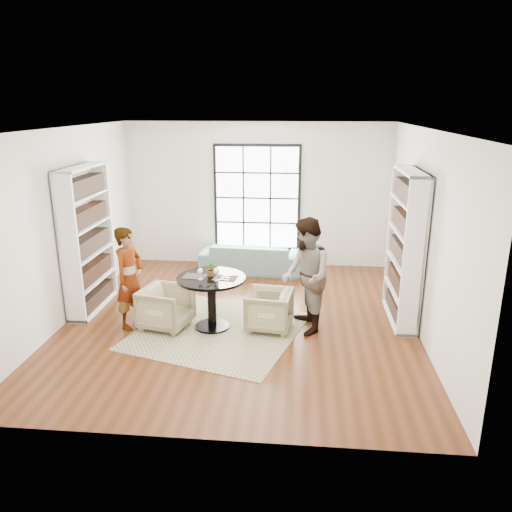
# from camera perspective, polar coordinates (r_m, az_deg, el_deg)

# --- Properties ---
(ground) EXTENTS (6.00, 6.00, 0.00)m
(ground) POSITION_cam_1_polar(r_m,az_deg,el_deg) (8.12, -1.83, -7.31)
(ground) COLOR #582815
(room_shell) EXTENTS (6.00, 6.01, 6.00)m
(room_shell) POSITION_cam_1_polar(r_m,az_deg,el_deg) (8.20, -1.44, 2.29)
(room_shell) COLOR silver
(room_shell) RESTS_ON ground
(rug) EXTENTS (2.89, 2.89, 0.01)m
(rug) POSITION_cam_1_polar(r_m,az_deg,el_deg) (7.77, -4.32, -8.48)
(rug) COLOR tan
(rug) RESTS_ON ground
(pedestal_table) EXTENTS (1.05, 1.05, 0.83)m
(pedestal_table) POSITION_cam_1_polar(r_m,az_deg,el_deg) (7.65, -5.10, -4.06)
(pedestal_table) COLOR black
(pedestal_table) RESTS_ON ground
(sofa) EXTENTS (2.11, 0.92, 0.60)m
(sofa) POSITION_cam_1_polar(r_m,az_deg,el_deg) (10.30, -0.54, -0.14)
(sofa) COLOR slate
(sofa) RESTS_ON ground
(armchair_left) EXTENTS (0.86, 0.84, 0.65)m
(armchair_left) POSITION_cam_1_polar(r_m,az_deg,el_deg) (7.87, -10.22, -5.80)
(armchair_left) COLOR tan
(armchair_left) RESTS_ON ground
(armchair_right) EXTENTS (0.76, 0.74, 0.62)m
(armchair_right) POSITION_cam_1_polar(r_m,az_deg,el_deg) (7.70, 1.48, -6.18)
(armchair_right) COLOR tan
(armchair_right) RESTS_ON ground
(person_left) EXTENTS (0.53, 0.66, 1.59)m
(person_left) POSITION_cam_1_polar(r_m,az_deg,el_deg) (7.87, -14.26, -2.43)
(person_left) COLOR gray
(person_left) RESTS_ON ground
(person_right) EXTENTS (0.84, 0.98, 1.76)m
(person_right) POSITION_cam_1_polar(r_m,az_deg,el_deg) (7.48, 5.72, -2.31)
(person_right) COLOR gray
(person_right) RESTS_ON ground
(placemat_left) EXTENTS (0.36, 0.29, 0.01)m
(placemat_left) POSITION_cam_1_polar(r_m,az_deg,el_deg) (7.62, -6.99, -2.33)
(placemat_left) COLOR black
(placemat_left) RESTS_ON pedestal_table
(placemat_right) EXTENTS (0.36, 0.29, 0.01)m
(placemat_right) POSITION_cam_1_polar(r_m,az_deg,el_deg) (7.51, -3.55, -2.51)
(placemat_right) COLOR black
(placemat_right) RESTS_ON pedestal_table
(cutlery_left) EXTENTS (0.16, 0.23, 0.01)m
(cutlery_left) POSITION_cam_1_polar(r_m,az_deg,el_deg) (7.62, -7.00, -2.28)
(cutlery_left) COLOR #BCBCC0
(cutlery_left) RESTS_ON placemat_left
(cutlery_right) EXTENTS (0.16, 0.23, 0.01)m
(cutlery_right) POSITION_cam_1_polar(r_m,az_deg,el_deg) (7.51, -3.55, -2.46)
(cutlery_right) COLOR #BCBCC0
(cutlery_right) RESTS_ON placemat_right
(wine_glass_left) EXTENTS (0.08, 0.08, 0.18)m
(wine_glass_left) POSITION_cam_1_polar(r_m,az_deg,el_deg) (7.44, -6.40, -1.77)
(wine_glass_left) COLOR silver
(wine_glass_left) RESTS_ON pedestal_table
(wine_glass_right) EXTENTS (0.09, 0.09, 0.20)m
(wine_glass_right) POSITION_cam_1_polar(r_m,az_deg,el_deg) (7.37, -4.54, -1.75)
(wine_glass_right) COLOR silver
(wine_glass_right) RESTS_ON pedestal_table
(flower_centerpiece) EXTENTS (0.22, 0.20, 0.23)m
(flower_centerpiece) POSITION_cam_1_polar(r_m,az_deg,el_deg) (7.59, -5.09, -1.46)
(flower_centerpiece) COLOR gray
(flower_centerpiece) RESTS_ON pedestal_table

